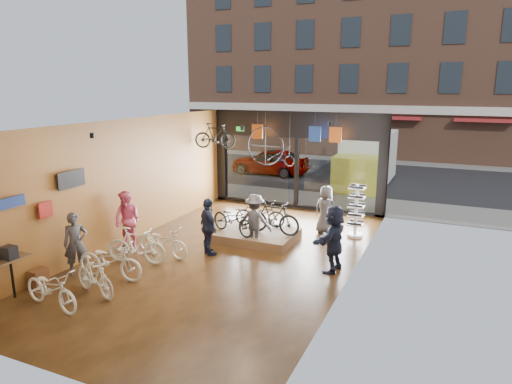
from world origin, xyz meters
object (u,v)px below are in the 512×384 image
Objects in this scene: box_truck at (365,161)px; display_bike_left at (233,219)px; display_bike_mid at (273,217)px; penny_farthing at (273,148)px; floor_bike_0 at (51,289)px; floor_bike_2 at (110,260)px; customer_1 at (127,221)px; customer_2 at (208,227)px; street_car at (270,161)px; sunglasses_rack at (356,211)px; customer_4 at (326,210)px; floor_bike_3 at (136,246)px; hung_bike at (215,136)px; customer_5 at (334,239)px; display_bike_right at (260,214)px; customer_0 at (76,244)px; customer_3 at (255,221)px; floor_bike_1 at (95,277)px; floor_bike_4 at (163,242)px; display_platform at (257,236)px.

box_truck is 3.64× the size of display_bike_left.
display_bike_mid is 0.96× the size of penny_farthing.
floor_bike_0 is 1.77m from floor_bike_2.
penny_farthing reaches higher than display_bike_mid.
customer_1 is (-0.99, 1.91, 0.40)m from floor_bike_2.
customer_1 reaches higher than floor_bike_2.
customer_1 reaches higher than customer_2.
sunglasses_rack is at bearing 36.82° from street_car.
customer_4 reaches higher than floor_bike_0.
hung_bike reaches higher than floor_bike_3.
sunglasses_rack reaches higher than customer_4.
customer_1 is 7.11m from sunglasses_rack.
customer_5 is (5.10, 4.53, 0.44)m from floor_bike_0.
customer_0 reaches higher than display_bike_right.
display_bike_right is (2.19, 6.44, 0.28)m from floor_bike_0.
customer_5 reaches higher than display_bike_left.
customer_4 is (5.55, -8.78, 0.08)m from street_car.
floor_bike_2 is at bearing 97.65° from customer_2.
customer_3 is (3.36, 1.72, -0.07)m from customer_1.
sunglasses_rack is (3.52, 3.33, 0.02)m from customer_2.
floor_bike_1 is at bearing -165.45° from floor_bike_2.
display_bike_right is 2.31m from customer_2.
display_bike_mid is (2.85, 5.90, 0.38)m from floor_bike_0.
floor_bike_4 is 6.06m from penny_farthing.
floor_bike_3 reaches higher than display_platform.
floor_bike_1 is 0.87× the size of sunglasses_rack.
customer_3 reaches higher than display_bike_mid.
display_bike_mid is (0.55, -0.02, 0.68)m from display_platform.
floor_bike_2 is 7.64m from sunglasses_rack.
customer_4 is 0.98m from sunglasses_rack.
display_bike_left is 1.04× the size of customer_2.
customer_4 is at bearing -39.73° from floor_bike_2.
street_car is 13.46m from customer_5.
customer_1 is (-3.75, -2.23, 0.05)m from display_bike_mid.
street_car is 2.47× the size of floor_bike_3.
customer_3 is at bearing -148.81° from hung_bike.
hung_bike is at bearing -25.92° from customer_2.
hung_bike is at bearing -161.66° from penny_farthing.
floor_bike_4 is at bearing -4.81° from customer_1.
display_platform is at bearing -47.84° from floor_bike_3.
customer_0 reaches higher than floor_bike_4.
floor_bike_1 is (1.87, -15.38, -0.27)m from street_car.
display_bike_left is 4.60m from customer_0.
floor_bike_4 is 0.70× the size of display_platform.
customer_0 is 0.90× the size of penny_farthing.
floor_bike_1 is 7.56m from customer_4.
box_truck is at bearing 67.76° from customer_1.
display_bike_left is at bearing -9.12° from floor_bike_0.
street_car reaches higher than display_bike_mid.
hung_bike is at bearing 0.48° from floor_bike_2.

